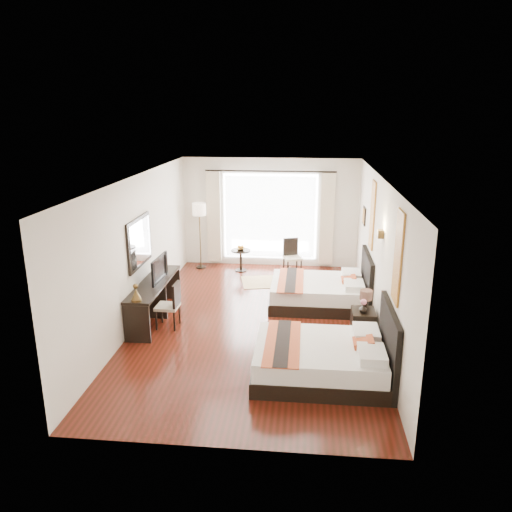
# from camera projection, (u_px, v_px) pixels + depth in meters

# --- Properties ---
(floor) EXTENTS (4.50, 7.50, 0.01)m
(floor) POSITION_uv_depth(u_px,v_px,m) (256.00, 323.00, 9.67)
(floor) COLOR #361409
(floor) RESTS_ON ground
(ceiling) EXTENTS (4.50, 7.50, 0.02)m
(ceiling) POSITION_uv_depth(u_px,v_px,m) (256.00, 178.00, 8.87)
(ceiling) COLOR white
(ceiling) RESTS_ON wall_headboard
(wall_headboard) EXTENTS (0.01, 7.50, 2.80)m
(wall_headboard) POSITION_uv_depth(u_px,v_px,m) (378.00, 257.00, 9.05)
(wall_headboard) COLOR silver
(wall_headboard) RESTS_ON floor
(wall_desk) EXTENTS (0.01, 7.50, 2.80)m
(wall_desk) POSITION_uv_depth(u_px,v_px,m) (138.00, 250.00, 9.48)
(wall_desk) COLOR silver
(wall_desk) RESTS_ON floor
(wall_window) EXTENTS (4.50, 0.01, 2.80)m
(wall_window) POSITION_uv_depth(u_px,v_px,m) (270.00, 213.00, 12.84)
(wall_window) COLOR silver
(wall_window) RESTS_ON floor
(wall_entry) EXTENTS (4.50, 0.01, 2.80)m
(wall_entry) POSITION_uv_depth(u_px,v_px,m) (223.00, 344.00, 5.70)
(wall_entry) COLOR silver
(wall_entry) RESTS_ON floor
(window_glass) EXTENTS (2.40, 0.02, 2.20)m
(window_glass) POSITION_uv_depth(u_px,v_px,m) (270.00, 217.00, 12.85)
(window_glass) COLOR white
(window_glass) RESTS_ON wall_window
(sheer_curtain) EXTENTS (2.30, 0.02, 2.10)m
(sheer_curtain) POSITION_uv_depth(u_px,v_px,m) (270.00, 217.00, 12.80)
(sheer_curtain) COLOR white
(sheer_curtain) RESTS_ON wall_window
(drape_left) EXTENTS (0.35, 0.14, 2.35)m
(drape_left) POSITION_uv_depth(u_px,v_px,m) (214.00, 217.00, 12.90)
(drape_left) COLOR beige
(drape_left) RESTS_ON floor
(drape_right) EXTENTS (0.35, 0.14, 2.35)m
(drape_right) POSITION_uv_depth(u_px,v_px,m) (327.00, 220.00, 12.63)
(drape_right) COLOR beige
(drape_right) RESTS_ON floor
(art_panel_near) EXTENTS (0.03, 0.50, 1.35)m
(art_panel_near) POSITION_uv_depth(u_px,v_px,m) (398.00, 257.00, 7.08)
(art_panel_near) COLOR maroon
(art_panel_near) RESTS_ON wall_headboard
(art_panel_far) EXTENTS (0.03, 0.50, 1.35)m
(art_panel_far) POSITION_uv_depth(u_px,v_px,m) (372.00, 215.00, 9.90)
(art_panel_far) COLOR maroon
(art_panel_far) RESTS_ON wall_headboard
(wall_sconce) EXTENTS (0.10, 0.14, 0.14)m
(wall_sconce) POSITION_uv_depth(u_px,v_px,m) (380.00, 234.00, 8.53)
(wall_sconce) COLOR #473519
(wall_sconce) RESTS_ON wall_headboard
(mirror_frame) EXTENTS (0.04, 1.25, 0.95)m
(mirror_frame) POSITION_uv_depth(u_px,v_px,m) (139.00, 242.00, 9.45)
(mirror_frame) COLOR black
(mirror_frame) RESTS_ON wall_desk
(mirror_glass) EXTENTS (0.01, 1.12, 0.82)m
(mirror_glass) POSITION_uv_depth(u_px,v_px,m) (141.00, 242.00, 9.45)
(mirror_glass) COLOR white
(mirror_glass) RESTS_ON mirror_frame
(bed_near) EXTENTS (2.07, 1.61, 1.16)m
(bed_near) POSITION_uv_depth(u_px,v_px,m) (326.00, 358.00, 7.64)
(bed_near) COLOR black
(bed_near) RESTS_ON floor
(bed_far) EXTENTS (2.02, 1.58, 1.14)m
(bed_far) POSITION_uv_depth(u_px,v_px,m) (322.00, 291.00, 10.46)
(bed_far) COLOR black
(bed_far) RESTS_ON floor
(nightstand) EXTENTS (0.42, 0.51, 0.49)m
(nightstand) POSITION_uv_depth(u_px,v_px,m) (363.00, 323.00, 9.02)
(nightstand) COLOR black
(nightstand) RESTS_ON floor
(table_lamp) EXTENTS (0.23, 0.23, 0.36)m
(table_lamp) POSITION_uv_depth(u_px,v_px,m) (366.00, 296.00, 8.94)
(table_lamp) COLOR black
(table_lamp) RESTS_ON nightstand
(vase) EXTENTS (0.17, 0.17, 0.15)m
(vase) POSITION_uv_depth(u_px,v_px,m) (363.00, 309.00, 8.84)
(vase) COLOR black
(vase) RESTS_ON nightstand
(console_desk) EXTENTS (0.50, 2.20, 0.76)m
(console_desk) POSITION_uv_depth(u_px,v_px,m) (155.00, 300.00, 9.76)
(console_desk) COLOR black
(console_desk) RESTS_ON floor
(television) EXTENTS (0.15, 0.85, 0.49)m
(television) POSITION_uv_depth(u_px,v_px,m) (155.00, 268.00, 9.68)
(television) COLOR black
(television) RESTS_ON console_desk
(bronze_figurine) EXTENTS (0.24, 0.24, 0.28)m
(bronze_figurine) POSITION_uv_depth(u_px,v_px,m) (136.00, 294.00, 8.66)
(bronze_figurine) COLOR #473519
(bronze_figurine) RESTS_ON console_desk
(desk_chair) EXTENTS (0.42, 0.42, 0.89)m
(desk_chair) POSITION_uv_depth(u_px,v_px,m) (169.00, 314.00, 9.40)
(desk_chair) COLOR #C1B094
(desk_chair) RESTS_ON floor
(floor_lamp) EXTENTS (0.34, 0.34, 1.70)m
(floor_lamp) POSITION_uv_depth(u_px,v_px,m) (199.00, 214.00, 12.58)
(floor_lamp) COLOR black
(floor_lamp) RESTS_ON floor
(side_table) EXTENTS (0.48, 0.48, 0.56)m
(side_table) POSITION_uv_depth(u_px,v_px,m) (241.00, 260.00, 12.66)
(side_table) COLOR black
(side_table) RESTS_ON floor
(fruit_bowl) EXTENTS (0.24, 0.24, 0.05)m
(fruit_bowl) POSITION_uv_depth(u_px,v_px,m) (241.00, 249.00, 12.55)
(fruit_bowl) COLOR #462819
(fruit_bowl) RESTS_ON side_table
(window_chair) EXTENTS (0.52, 0.52, 0.88)m
(window_chair) POSITION_uv_depth(u_px,v_px,m) (292.00, 263.00, 12.47)
(window_chair) COLOR #C1B094
(window_chair) RESTS_ON floor
(jute_rug) EXTENTS (1.51, 1.18, 0.01)m
(jute_rug) POSITION_uv_depth(u_px,v_px,m) (270.00, 282.00, 11.93)
(jute_rug) COLOR tan
(jute_rug) RESTS_ON floor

